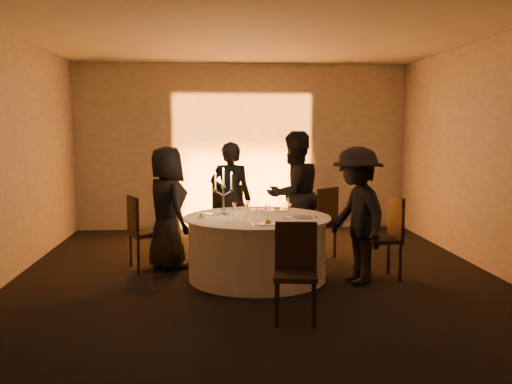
{
  "coord_description": "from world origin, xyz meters",
  "views": [
    {
      "loc": [
        -0.53,
        -6.86,
        1.86
      ],
      "look_at": [
        0.0,
        0.2,
        1.05
      ],
      "focal_mm": 40.0,
      "sensor_mm": 36.0,
      "label": 1
    }
  ],
  "objects": [
    {
      "name": "ceiling",
      "position": [
        0.0,
        0.0,
        3.0
      ],
      "size": [
        7.0,
        7.0,
        0.0
      ],
      "primitive_type": "plane",
      "rotation": [
        3.14,
        0.0,
        0.0
      ],
      "color": "white",
      "rests_on": "wall_back"
    },
    {
      "name": "coffee_cup",
      "position": [
        -0.68,
        -0.05,
        0.8
      ],
      "size": [
        0.11,
        0.11,
        0.07
      ],
      "color": "white",
      "rests_on": "banquet_table"
    },
    {
      "name": "floor",
      "position": [
        0.0,
        0.0,
        0.0
      ],
      "size": [
        7.0,
        7.0,
        0.0
      ],
      "primitive_type": "plane",
      "color": "black",
      "rests_on": "ground"
    },
    {
      "name": "wine_glass_b",
      "position": [
        0.33,
        -0.14,
        0.91
      ],
      "size": [
        0.07,
        0.07,
        0.19
      ],
      "color": "white",
      "rests_on": "banquet_table"
    },
    {
      "name": "guest_back_right",
      "position": [
        0.61,
        1.09,
        0.9
      ],
      "size": [
        1.1,
        1.02,
        1.8
      ],
      "primitive_type": "imported",
      "rotation": [
        0.0,
        0.0,
        -2.63
      ],
      "color": "black",
      "rests_on": "floor"
    },
    {
      "name": "guest_left",
      "position": [
        -1.14,
        0.6,
        0.81
      ],
      "size": [
        0.82,
        0.93,
        1.61
      ],
      "primitive_type": "imported",
      "rotation": [
        0.0,
        0.0,
        2.06
      ],
      "color": "black",
      "rests_on": "floor"
    },
    {
      "name": "plate_left",
      "position": [
        -0.55,
        0.17,
        0.78
      ],
      "size": [
        0.36,
        0.25,
        0.01
      ],
      "color": "white",
      "rests_on": "banquet_table"
    },
    {
      "name": "chair_back_right",
      "position": [
        0.98,
        0.97,
        0.58
      ],
      "size": [
        0.63,
        0.63,
        1.02
      ],
      "rotation": [
        0.0,
        0.0,
        -2.42
      ],
      "color": "black",
      "rests_on": "floor"
    },
    {
      "name": "tumbler_c",
      "position": [
        -0.37,
        0.07,
        0.82
      ],
      "size": [
        0.07,
        0.07,
        0.09
      ],
      "primitive_type": "cylinder",
      "color": "white",
      "rests_on": "banquet_table"
    },
    {
      "name": "wall_left",
      "position": [
        -3.0,
        0.0,
        1.5
      ],
      "size": [
        0.0,
        7.0,
        7.0
      ],
      "primitive_type": "plane",
      "rotation": [
        1.57,
        0.0,
        1.57
      ],
      "color": "#9D9992",
      "rests_on": "floor"
    },
    {
      "name": "chair_right",
      "position": [
        1.59,
        -0.1,
        0.57
      ],
      "size": [
        0.47,
        0.47,
        1.01
      ],
      "rotation": [
        0.0,
        0.0,
        -1.5
      ],
      "color": "black",
      "rests_on": "floor"
    },
    {
      "name": "tumbler_b",
      "position": [
        0.08,
        0.11,
        0.82
      ],
      "size": [
        0.07,
        0.07,
        0.09
      ],
      "primitive_type": "cylinder",
      "color": "white",
      "rests_on": "banquet_table"
    },
    {
      "name": "uplighter_fixture",
      "position": [
        0.0,
        3.2,
        0.05
      ],
      "size": [
        0.25,
        0.12,
        0.1
      ],
      "primitive_type": "cube",
      "color": "black",
      "rests_on": "floor"
    },
    {
      "name": "wine_glass_a",
      "position": [
        -0.14,
        -0.1,
        0.91
      ],
      "size": [
        0.07,
        0.07,
        0.19
      ],
      "color": "white",
      "rests_on": "banquet_table"
    },
    {
      "name": "guest_right",
      "position": [
        1.16,
        -0.3,
        0.82
      ],
      "size": [
        0.85,
        1.17,
        1.63
      ],
      "primitive_type": "imported",
      "rotation": [
        0.0,
        0.0,
        -1.32
      ],
      "color": "black",
      "rests_on": "floor"
    },
    {
      "name": "wall_back",
      "position": [
        0.0,
        3.5,
        1.5
      ],
      "size": [
        7.0,
        0.0,
        7.0
      ],
      "primitive_type": "plane",
      "rotation": [
        1.57,
        0.0,
        0.0
      ],
      "color": "#9D9992",
      "rests_on": "floor"
    },
    {
      "name": "chair_left",
      "position": [
        -1.48,
        0.59,
        0.54
      ],
      "size": [
        0.56,
        0.56,
        0.96
      ],
      "rotation": [
        0.0,
        0.0,
        1.99
      ],
      "color": "black",
      "rests_on": "floor"
    },
    {
      "name": "plate_right",
      "position": [
        0.53,
        -0.13,
        0.78
      ],
      "size": [
        0.36,
        0.25,
        0.01
      ],
      "color": "white",
      "rests_on": "banquet_table"
    },
    {
      "name": "wine_glass_d",
      "position": [
        0.36,
        -0.26,
        0.91
      ],
      "size": [
        0.07,
        0.07,
        0.19
      ],
      "color": "white",
      "rests_on": "banquet_table"
    },
    {
      "name": "chair_back_left",
      "position": [
        -0.31,
        1.47,
        0.58
      ],
      "size": [
        0.53,
        0.53,
        1.03
      ],
      "rotation": [
        0.0,
        0.0,
        2.96
      ],
      "color": "black",
      "rests_on": "floor"
    },
    {
      "name": "tumbler_a",
      "position": [
        -0.34,
        -0.31,
        0.82
      ],
      "size": [
        0.07,
        0.07,
        0.09
      ],
      "primitive_type": "cylinder",
      "color": "white",
      "rests_on": "banquet_table"
    },
    {
      "name": "plate_back_left",
      "position": [
        -0.09,
        0.54,
        0.79
      ],
      "size": [
        0.36,
        0.27,
        0.08
      ],
      "color": "white",
      "rests_on": "banquet_table"
    },
    {
      "name": "wine_glass_g",
      "position": [
        0.1,
        -0.34,
        0.91
      ],
      "size": [
        0.07,
        0.07,
        0.19
      ],
      "color": "white",
      "rests_on": "banquet_table"
    },
    {
      "name": "wine_glass_e",
      "position": [
        0.1,
        -0.25,
        0.91
      ],
      "size": [
        0.07,
        0.07,
        0.19
      ],
      "color": "white",
      "rests_on": "banquet_table"
    },
    {
      "name": "chair_front",
      "position": [
        0.26,
        -1.52,
        0.53
      ],
      "size": [
        0.47,
        0.47,
        0.94
      ],
      "rotation": [
        0.0,
        0.0,
        -0.15
      ],
      "color": "black",
      "rests_on": "floor"
    },
    {
      "name": "wine_glass_f",
      "position": [
        -0.1,
        0.07,
        0.91
      ],
      "size": [
        0.07,
        0.07,
        0.19
      ],
      "color": "white",
      "rests_on": "banquet_table"
    },
    {
      "name": "wine_glass_i",
      "position": [
        -0.01,
        -0.08,
        0.91
      ],
      "size": [
        0.07,
        0.07,
        0.19
      ],
      "color": "white",
      "rests_on": "banquet_table"
    },
    {
      "name": "banquet_table",
      "position": [
        0.0,
        0.0,
        0.38
      ],
      "size": [
        1.8,
        1.8,
        0.77
      ],
      "color": "black",
      "rests_on": "floor"
    },
    {
      "name": "wine_glass_c",
      "position": [
        0.32,
        0.36,
        0.91
      ],
      "size": [
        0.07,
        0.07,
        0.19
      ],
      "color": "white",
      "rests_on": "banquet_table"
    },
    {
      "name": "guest_back_left",
      "position": [
        -0.29,
        1.27,
        0.83
      ],
      "size": [
        0.68,
        0.52,
        1.65
      ],
      "primitive_type": "imported",
      "rotation": [
        0.0,
        0.0,
        2.92
      ],
      "color": "black",
      "rests_on": "floor"
    },
    {
      "name": "wall_front",
      "position": [
        0.0,
        -3.5,
        1.5
      ],
      "size": [
        7.0,
        0.0,
        7.0
      ],
      "primitive_type": "plane",
      "rotation": [
        -1.57,
        0.0,
        0.0
      ],
      "color": "#9D9992",
      "rests_on": "floor"
    },
    {
      "name": "wine_glass_h",
      "position": [
        -0.28,
        -0.12,
        0.91
      ],
      "size": [
        0.07,
        0.07,
        0.19
      ],
      "color": "white",
      "rests_on": "banquet_table"
    },
    {
      "name": "wall_right",
      "position": [
        3.0,
        0.0,
        1.5
      ],
      "size": [
        0.0,
        7.0,
        7.0
      ],
      "primitive_type": "plane",
      "rotation": [
        1.57,
        0.0,
        -1.57
      ],
      "color": "#9D9992",
      "rests_on": "floor"
    },
    {
      "name": "plate_back_right",
      "position": [
        0.3,
        0.5,
        0.79
      ],
      "size": [
        0.36,
        0.28,
        0.08
      ],
      "color": "white",
      "rests_on": "banquet_table"
    },
    {
      "name": "candelabra",
      "position": [
        -0.41,
        0.15,
        0.98
      ],
      "size": [
        0.25,
        0.12,
        0.59
      ],
      "color": "silver",
      "rests_on": "banquet_table"
    },
    {
      "name": "plate_front",
      "position": [
        0.08,
        -0.57,
        0.79
      ],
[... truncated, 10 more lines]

